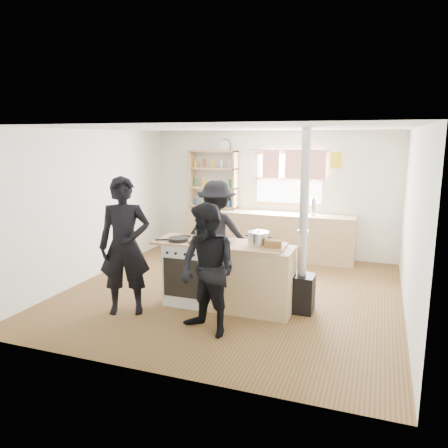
% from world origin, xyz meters
% --- Properties ---
extents(ground, '(5.00, 5.00, 0.01)m').
position_xyz_m(ground, '(0.00, 0.00, -0.01)').
color(ground, brown).
rests_on(ground, ground).
extents(back_counter, '(3.40, 0.55, 0.90)m').
position_xyz_m(back_counter, '(0.00, 2.22, 0.45)').
color(back_counter, tan).
rests_on(back_counter, ground).
extents(shelving_unit, '(1.00, 0.28, 1.20)m').
position_xyz_m(shelving_unit, '(-1.20, 2.34, 1.51)').
color(shelving_unit, tan).
rests_on(shelving_unit, back_counter).
extents(thermos, '(0.10, 0.10, 0.32)m').
position_xyz_m(thermos, '(0.89, 2.22, 1.06)').
color(thermos, silver).
rests_on(thermos, back_counter).
extents(cooking_island, '(1.97, 0.64, 0.93)m').
position_xyz_m(cooking_island, '(0.14, -0.55, 0.47)').
color(cooking_island, white).
rests_on(cooking_island, ground).
extents(skillet_greens, '(0.37, 0.37, 0.05)m').
position_xyz_m(skillet_greens, '(-0.56, -0.68, 0.96)').
color(skillet_greens, black).
rests_on(skillet_greens, cooking_island).
extents(roast_tray, '(0.35, 0.29, 0.07)m').
position_xyz_m(roast_tray, '(0.04, -0.57, 0.97)').
color(roast_tray, silver).
rests_on(roast_tray, cooking_island).
extents(stockpot_stove, '(0.22, 0.22, 0.18)m').
position_xyz_m(stockpot_stove, '(-0.33, -0.33, 1.01)').
color(stockpot_stove, '#B6B6B8').
rests_on(stockpot_stove, cooking_island).
extents(stockpot_counter, '(0.29, 0.29, 0.22)m').
position_xyz_m(stockpot_counter, '(0.57, -0.55, 1.03)').
color(stockpot_counter, '#B5B5B8').
rests_on(stockpot_counter, cooking_island).
extents(bread_board, '(0.30, 0.23, 0.12)m').
position_xyz_m(bread_board, '(0.80, -0.67, 0.98)').
color(bread_board, tan).
rests_on(bread_board, cooking_island).
extents(flue_heater, '(0.35, 0.35, 2.50)m').
position_xyz_m(flue_heater, '(1.14, -0.37, 0.65)').
color(flue_heater, black).
rests_on(flue_heater, ground).
extents(person_near_left, '(0.81, 0.68, 1.87)m').
position_xyz_m(person_near_left, '(-1.10, -1.21, 0.94)').
color(person_near_left, black).
rests_on(person_near_left, ground).
extents(person_near_right, '(0.96, 0.87, 1.61)m').
position_xyz_m(person_near_right, '(0.19, -1.44, 0.81)').
color(person_near_right, black).
rests_on(person_near_right, ground).
extents(person_far, '(1.19, 0.80, 1.70)m').
position_xyz_m(person_far, '(-0.36, 0.32, 0.85)').
color(person_far, black).
rests_on(person_far, ground).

